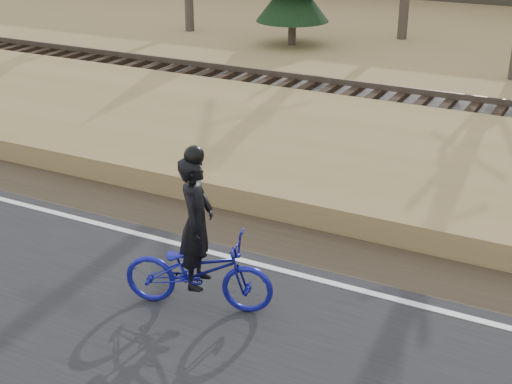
% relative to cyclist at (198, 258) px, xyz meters
% --- Properties ---
extents(ground, '(120.00, 120.00, 0.00)m').
position_rel_cyclist_xyz_m(ground, '(2.22, 1.17, -0.79)').
color(ground, '#9C764F').
rests_on(ground, ground).
extents(edge_line, '(120.00, 0.12, 0.01)m').
position_rel_cyclist_xyz_m(edge_line, '(2.22, 1.37, -0.72)').
color(edge_line, silver).
rests_on(edge_line, road).
extents(shoulder, '(120.00, 1.60, 0.04)m').
position_rel_cyclist_xyz_m(shoulder, '(2.22, 2.37, -0.77)').
color(shoulder, '#473A2B').
rests_on(shoulder, ground).
extents(embankment, '(120.00, 5.00, 0.44)m').
position_rel_cyclist_xyz_m(embankment, '(2.22, 5.37, -0.57)').
color(embankment, '#9C764F').
rests_on(embankment, ground).
extents(ballast, '(120.00, 3.00, 0.45)m').
position_rel_cyclist_xyz_m(ballast, '(2.22, 9.17, -0.56)').
color(ballast, slate).
rests_on(ballast, ground).
extents(railroad, '(120.00, 2.40, 0.29)m').
position_rel_cyclist_xyz_m(railroad, '(2.22, 9.17, -0.26)').
color(railroad, black).
rests_on(railroad, ballast).
extents(cyclist, '(2.15, 1.25, 2.30)m').
position_rel_cyclist_xyz_m(cyclist, '(0.00, 0.00, 0.00)').
color(cyclist, navy).
rests_on(cyclist, road).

